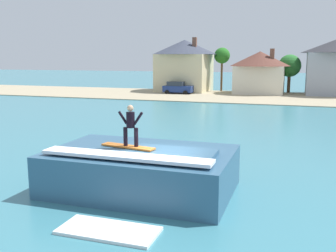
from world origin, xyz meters
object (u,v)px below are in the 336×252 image
object	(u,v)px
tree_short_bushy	(222,56)
surfboard	(128,146)
tree_tall_bare	(290,66)
house_with_chimney	(185,63)
wave_crest	(141,170)
surfer	(131,124)
house_small_cottage	(260,70)
car_near_shore	(178,88)

from	to	relation	value
tree_short_bushy	surfboard	bearing A→B (deg)	-83.69
tree_tall_bare	house_with_chimney	bearing A→B (deg)	-173.15
wave_crest	surfer	world-z (taller)	surfer
house_with_chimney	house_small_cottage	distance (m)	11.64
wave_crest	house_with_chimney	size ratio (longest dim) A/B	0.71
wave_crest	tree_short_bushy	bearing A→B (deg)	96.80
surfer	car_near_shore	size ratio (longest dim) A/B	0.38
wave_crest	tree_tall_bare	distance (m)	47.35
tree_short_bushy	house_with_chimney	bearing A→B (deg)	-167.76
wave_crest	surfer	bearing A→B (deg)	-118.28
wave_crest	tree_short_bushy	world-z (taller)	tree_short_bushy
wave_crest	tree_short_bushy	distance (m)	46.93
surfer	tree_short_bushy	xyz separation A→B (m)	(-5.31, 46.79, 2.68)
wave_crest	tree_short_bushy	xyz separation A→B (m)	(-5.53, 46.37, 4.59)
wave_crest	house_small_cottage	xyz separation A→B (m)	(0.40, 44.27, 2.60)
house_with_chimney	tree_short_bushy	world-z (taller)	house_with_chimney
surfer	house_small_cottage	bearing A→B (deg)	89.20
surfer	house_small_cottage	xyz separation A→B (m)	(0.63, 44.68, 0.70)
surfer	tree_short_bushy	world-z (taller)	tree_short_bushy
car_near_shore	tree_short_bushy	xyz separation A→B (m)	(5.24, 6.19, 4.51)
surfboard	tree_short_bushy	bearing A→B (deg)	96.31
surfboard	house_with_chimney	world-z (taller)	house_with_chimney
house_small_cottage	tree_short_bushy	bearing A→B (deg)	160.44
car_near_shore	house_with_chimney	size ratio (longest dim) A/B	0.42
surfer	house_with_chimney	world-z (taller)	house_with_chimney
wave_crest	tree_short_bushy	size ratio (longest dim) A/B	1.05
wave_crest	house_with_chimney	xyz separation A→B (m)	(-11.17, 45.15, 3.57)
car_near_shore	house_small_cottage	size ratio (longest dim) A/B	0.49
wave_crest	house_with_chimney	bearing A→B (deg)	103.89
surfer	tree_short_bushy	distance (m)	47.17
surfer	tree_tall_bare	bearing A→B (deg)	84.34
tree_short_bushy	wave_crest	bearing A→B (deg)	-83.20
tree_short_bushy	surfer	bearing A→B (deg)	-83.53
wave_crest	car_near_shore	size ratio (longest dim) A/B	1.68
house_with_chimney	tree_short_bushy	xyz separation A→B (m)	(5.63, 1.22, 1.03)
car_near_shore	surfboard	bearing A→B (deg)	-75.60
tree_short_bushy	house_small_cottage	bearing A→B (deg)	-19.56
surfboard	tree_short_bushy	world-z (taller)	tree_short_bushy
surfer	wave_crest	bearing A→B (deg)	61.72
car_near_shore	house_with_chimney	bearing A→B (deg)	94.47
car_near_shore	surfer	bearing A→B (deg)	-75.43
wave_crest	car_near_shore	world-z (taller)	car_near_shore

